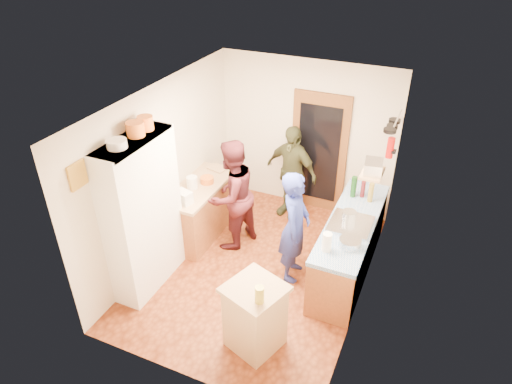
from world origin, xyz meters
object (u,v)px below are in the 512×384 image
Objects in this scene: right_counter_base at (349,247)px; island_base at (255,318)px; person_left at (235,195)px; person_back at (291,172)px; person_hob at (297,229)px; hutch_body at (143,215)px.

right_counter_base is 2.56× the size of island_base.
right_counter_base is 1.25× the size of person_left.
person_left is at bearing -99.41° from person_back.
island_base is 0.52× the size of person_back.
person_hob is (-0.67, -0.42, 0.41)m from right_counter_base.
person_back is (-0.61, 1.47, -0.01)m from person_hob.
person_back is at bearing 140.36° from right_counter_base.
person_back is at bearing 62.54° from hutch_body.
person_back is (-0.59, 2.82, 0.39)m from island_base.
hutch_body is at bearing -152.53° from right_counter_base.
island_base is 2.91m from person_back.
right_counter_base is 1.34× the size of person_back.
hutch_body reaches higher than island_base.
hutch_body is 2.90m from right_counter_base.
hutch_body is 1.32× the size of person_hob.
right_counter_base is at bearing 27.47° from hutch_body.
person_left reaches higher than person_back.
island_base is 0.49× the size of person_left.
person_back is (1.22, 2.36, -0.28)m from hutch_body.
person_left is at bearing 59.83° from hutch_body.
person_left is (-1.77, -0.05, 0.46)m from right_counter_base.
hutch_body is 1.46m from person_left.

